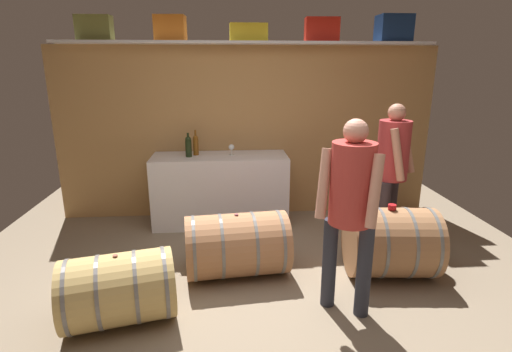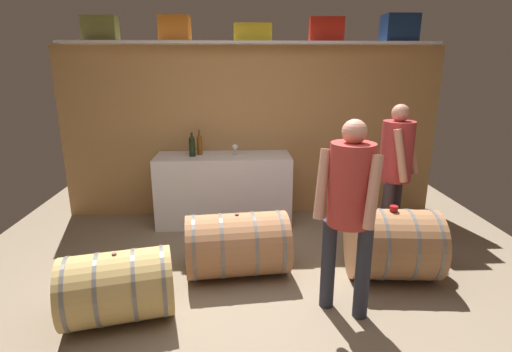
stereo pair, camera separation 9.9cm
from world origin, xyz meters
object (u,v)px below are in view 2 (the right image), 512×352
Objects in this scene: wine_bottle_dark at (192,146)px; visitor_tasting at (350,200)px; toolcase_olive at (100,28)px; toolcase_yellow at (253,32)px; wine_barrel_near at (392,244)px; work_cabinet at (224,189)px; tasting_cup at (394,208)px; toolcase_orange at (175,28)px; toolcase_red at (326,29)px; wine_barrel_far at (237,245)px; winemaker_pouring at (396,162)px; wine_glass at (235,147)px; wine_barrel_flank at (118,287)px; toolcase_navy at (399,28)px; wine_bottle_amber at (200,144)px.

visitor_tasting is at bearing -54.22° from wine_bottle_dark.
toolcase_olive reaches higher than toolcase_yellow.
wine_bottle_dark is 2.51m from wine_barrel_near.
tasting_cup is at bearing -41.92° from work_cabinet.
toolcase_olive reaches higher than work_cabinet.
wine_barrel_near is (3.00, -1.62, -2.01)m from toolcase_olive.
work_cabinet is 2.14m from tasting_cup.
toolcase_olive reaches higher than wine_bottle_dark.
toolcase_orange is 3.14m from tasting_cup.
wine_barrel_near is 1.01m from visitor_tasting.
visitor_tasting is at bearing -137.55° from tasting_cup.
toolcase_red reaches higher than visitor_tasting.
winemaker_pouring is (1.68, 0.52, 0.65)m from wine_barrel_far.
work_cabinet is at bearing 143.35° from wine_barrel_near.
toolcase_olive is 5.28× the size of tasting_cup.
toolcase_olive is at bearing 129.98° from wine_barrel_far.
wine_barrel_flank is at bearing -114.72° from wine_glass.
wine_barrel_flank is at bearing -162.41° from wine_barrel_near.
wine_bottle_dark reaches higher than tasting_cup.
toolcase_yellow is 1.76m from toolcase_navy.
visitor_tasting reaches higher than tasting_cup.
toolcase_red is 2.29m from work_cabinet.
toolcase_navy is 3.22m from wine_barrel_far.
wine_glass is at bearing 140.15° from wine_barrel_near.
toolcase_olive reaches higher than wine_barrel_near.
tasting_cup is 0.82m from visitor_tasting.
visitor_tasting reaches higher than wine_bottle_dark.
toolcase_orange is 3.36m from wine_barrel_near.
wine_glass is (-0.23, -0.18, -1.34)m from toolcase_yellow.
visitor_tasting reaches higher than wine_barrel_far.
toolcase_navy is 1.74m from winemaker_pouring.
wine_bottle_dark is at bearing -175.38° from work_cabinet.
work_cabinet is at bearing -17.69° from toolcase_orange.
toolcase_orange is at bearing -20.63° from visitor_tasting.
toolcase_olive is 1.01× the size of toolcase_navy.
wine_bottle_dark is 0.31× the size of wine_barrel_flank.
toolcase_yellow is at bearing 3.04° from toolcase_orange.
wine_bottle_dark is 2.42m from tasting_cup.
toolcase_navy reaches higher than tasting_cup.
wine_bottle_amber is 0.31× the size of wine_barrel_far.
wine_glass is 0.09× the size of winemaker_pouring.
toolcase_olive is at bearing 171.72° from work_cabinet.
toolcase_orange is 4.71× the size of tasting_cup.
toolcase_red is at bearing 9.19° from work_cabinet.
tasting_cup reaches higher than wine_barrel_flank.
tasting_cup is (2.35, 0.54, 0.40)m from wine_barrel_flank.
work_cabinet is 2.06m from winemaker_pouring.
wine_bottle_amber is (-0.29, 0.06, 0.57)m from work_cabinet.
toolcase_yellow is 0.88m from toolcase_red.
work_cabinet is 12.34× the size of wine_glass.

